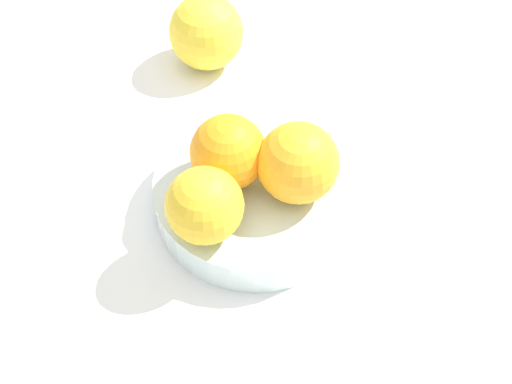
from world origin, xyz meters
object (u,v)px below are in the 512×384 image
Objects in this scene: orange_loose_0 at (206,32)px; orange_in_bowl_1 at (228,154)px; orange_in_bowl_0 at (205,206)px; fruit_bowl at (256,195)px; orange_in_bowl_2 at (297,167)px.

orange_in_bowl_1 is at bearing 111.36° from orange_loose_0.
fruit_bowl is at bearing -116.34° from orange_in_bowl_0.
orange_in_bowl_2 is at bearing 125.08° from orange_loose_0.
orange_loose_0 is at bearing -74.24° from orange_in_bowl_0.
orange_in_bowl_1 is 0.94× the size of orange_in_bowl_2.
orange_in_bowl_2 is (-6.92, -5.77, 0.33)cm from orange_in_bowl_0.
orange_loose_0 reaches higher than fruit_bowl.
orange_in_bowl_0 reaches higher than fruit_bowl.
orange_loose_0 is at bearing -68.64° from orange_in_bowl_1.
fruit_bowl is 2.27× the size of orange_loose_0.
fruit_bowl is 22.63cm from orange_loose_0.
orange_in_bowl_0 is at bearing 105.76° from orange_loose_0.
orange_in_bowl_1 is at bearing 4.50° from fruit_bowl.
orange_in_bowl_2 is at bearing 173.60° from fruit_bowl.
fruit_bowl is at bearing 117.67° from orange_loose_0.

